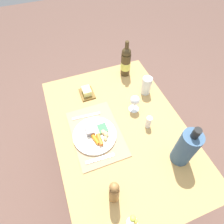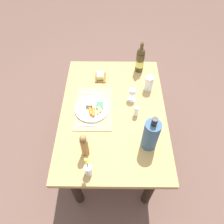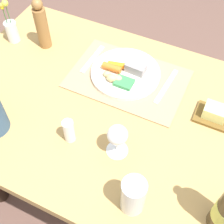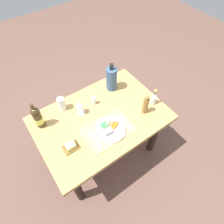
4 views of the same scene
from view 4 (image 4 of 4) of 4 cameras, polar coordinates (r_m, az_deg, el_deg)
The scene contains 14 objects.
ground_plane at distance 2.44m, azimuth -2.57°, elevation -11.56°, with size 8.00×8.00×0.00m, color brown.
dining_table at distance 1.91m, azimuth -3.22°, elevation -3.69°, with size 1.23×0.85×0.73m.
placemat at distance 1.73m, azimuth -1.21°, elevation -5.38°, with size 0.45×0.31×0.01m, color tan.
dinner_plate at distance 1.71m, azimuth -0.51°, elevation -5.07°, with size 0.28×0.28×0.05m.
fork at distance 1.67m, azimuth -5.07°, elevation -8.43°, with size 0.02×0.20×0.01m, color silver.
knife at distance 1.77m, azimuth 4.14°, elevation -3.23°, with size 0.02×0.17×0.01m, color silver.
wine_glass at distance 1.79m, azimuth -9.57°, elevation 1.52°, with size 0.07×0.07×0.13m.
pepper_mill at distance 1.79m, azimuth 10.04°, elevation 2.19°, with size 0.05×0.05×0.23m.
salt_shaker at distance 1.88m, azimuth -5.46°, elevation 3.51°, with size 0.04×0.04×0.10m, color white.
wine_bottle at distance 1.78m, azimuth -21.34°, elevation -1.53°, with size 0.08×0.08×0.30m.
butter_dish at distance 1.66m, azimuth -12.24°, elevation -10.03°, with size 0.13×0.10×0.06m.
flower_vase at distance 1.91m, azimuth 12.43°, elevation 3.83°, with size 0.05×0.05×0.20m.
cooler_bottle at distance 1.96m, azimuth -0.15°, elevation 9.95°, with size 0.11×0.11×0.32m.
water_tumbler at distance 1.89m, azimuth -14.79°, elevation 2.21°, with size 0.07×0.07×0.14m.
Camera 4 is at (-0.52, -0.92, 2.20)m, focal length 30.47 mm.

